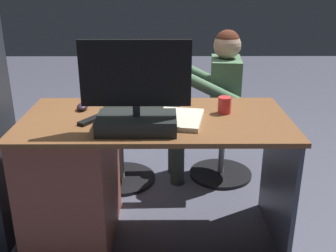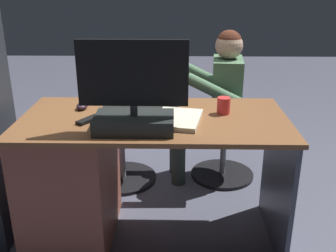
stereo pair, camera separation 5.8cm
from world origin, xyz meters
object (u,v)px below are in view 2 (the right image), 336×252
Objects in this scene: keyboard at (141,109)px; tv_remote at (89,120)px; computer_mouse at (82,106)px; office_chair_teddy at (122,151)px; person at (216,95)px; desk at (88,175)px; monitor at (134,103)px; visitor_chair at (223,147)px; teddy_bear at (120,103)px; cup at (224,106)px.

keyboard reaches higher than tv_remote.
computer_mouse is 0.76m from office_chair_teddy.
person is at bearing -174.42° from office_chair_teddy.
computer_mouse is 0.64× the size of tv_remote.
monitor is (-0.29, 0.18, 0.48)m from desk.
tv_remote is 0.32× the size of visitor_chair.
computer_mouse is 0.21× the size of visitor_chair.
keyboard is 0.33m from computer_mouse.
teddy_bear is 0.83m from visitor_chair.
cup reaches higher than tv_remote.
visitor_chair is at bearing -174.42° from person.
keyboard is 0.62m from teddy_bear.
keyboard is 0.98m from visitor_chair.
keyboard is at bearing 49.04° from visitor_chair.
cup is 0.19× the size of visitor_chair.
cup is 0.18× the size of office_chair_teddy.
visitor_chair is at bearing -145.35° from computer_mouse.
cup is 1.03m from office_chair_teddy.
monitor is 5.72× the size of cup.
cup is (-0.74, -0.07, 0.39)m from desk.
monitor is 0.46m from computer_mouse.
tv_remote is at bearing 34.24° from keyboard.
office_chair_teddy is 0.45× the size of person.
desk is at bearing 81.99° from teddy_bear.
desk is 0.36m from tv_remote.
teddy_bear is 0.82× the size of visitor_chair.
desk is 0.71m from teddy_bear.
person is (-0.02, -0.66, -0.14)m from cup.
keyboard is 0.79m from person.
monitor is 1.09× the size of visitor_chair.
keyboard is 4.38× the size of computer_mouse.
cup is at bearing 175.44° from computer_mouse.
keyboard is (-0.01, -0.29, -0.13)m from monitor.
teddy_bear is at bearing -77.46° from monitor.
monitor is 0.47× the size of person.
computer_mouse is 1.18m from visitor_chair.
cup is at bearing 136.68° from teddy_bear.
office_chair_teddy is at bearing 90.00° from teddy_bear.
cup reaches higher than visitor_chair.
keyboard is at bearing -160.62° from desk.
keyboard is 0.45m from cup.
computer_mouse is 0.58m from teddy_bear.
tv_remote is at bearing 85.97° from teddy_bear.
monitor is at bearing 102.73° from office_chair_teddy.
monitor is at bearing 102.54° from teddy_bear.
keyboard is 0.78m from office_chair_teddy.
desk is 3.00× the size of visitor_chair.
visitor_chair is at bearing -130.96° from keyboard.
monitor is 1.03× the size of office_chair_teddy.
cup is 0.91m from teddy_bear.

